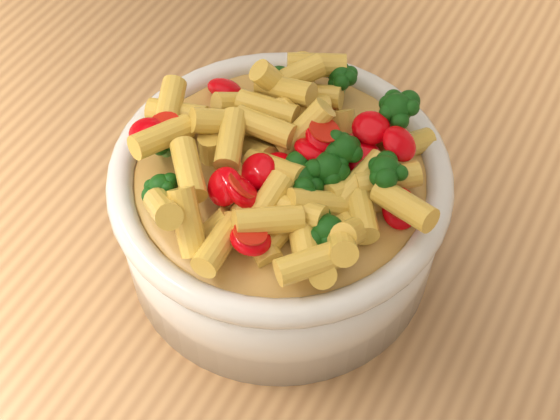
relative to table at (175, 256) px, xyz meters
The scene contains 3 objects.
table is the anchor object (origin of this frame).
serving_bowl 0.19m from the table, ahead, with size 0.23×0.23×0.10m.
pasta_salad 0.24m from the table, ahead, with size 0.18×0.18×0.04m.
Camera 1 is at (0.27, -0.29, 1.38)m, focal length 50.00 mm.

